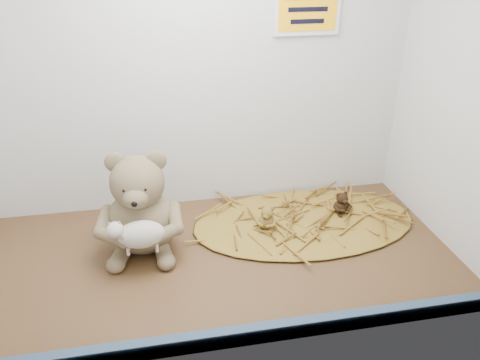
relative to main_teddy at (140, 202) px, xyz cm
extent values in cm
cube|color=#473118|center=(17.47, -7.69, -13.42)|extent=(120.00, 60.00, 0.40)
cube|color=silver|center=(17.47, 22.31, 31.58)|extent=(120.00, 0.40, 90.00)
cube|color=silver|center=(77.47, -7.69, 31.58)|extent=(0.40, 60.00, 90.00)
cube|color=#344965|center=(17.47, -36.49, -11.62)|extent=(119.28, 2.20, 3.60)
ellipsoid|color=brown|center=(44.36, 3.46, -12.81)|extent=(63.17, 36.68, 1.22)
cube|color=#FFAB0D|center=(47.47, 21.71, 41.58)|extent=(16.00, 1.20, 11.00)
camera|label=1|loc=(5.56, -103.21, 57.29)|focal=35.00mm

